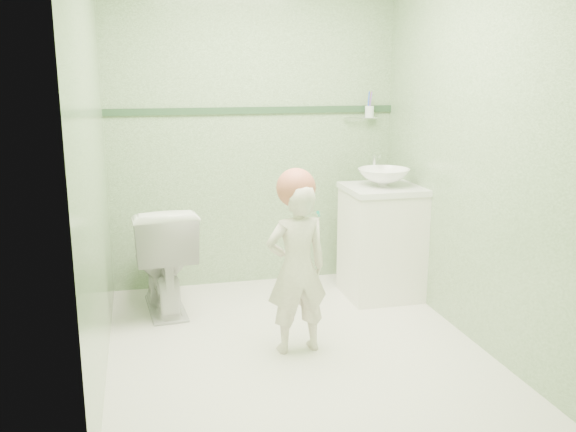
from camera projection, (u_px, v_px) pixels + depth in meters
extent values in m
plane|color=silver|center=(294.00, 345.00, 3.80)|extent=(2.50, 2.50, 0.00)
cube|color=#81A172|center=(254.00, 130.00, 4.71)|extent=(2.20, 0.04, 2.40)
cube|color=#81A172|center=(375.00, 190.00, 2.34)|extent=(2.20, 0.04, 2.40)
cube|color=#81A172|center=(92.00, 156.00, 3.27)|extent=(0.04, 2.50, 2.40)
cube|color=#81A172|center=(469.00, 145.00, 3.77)|extent=(0.04, 2.50, 2.40)
cube|color=#2A482E|center=(254.00, 110.00, 4.66)|extent=(2.20, 0.02, 0.05)
cube|color=white|center=(381.00, 244.00, 4.56)|extent=(0.52, 0.50, 0.80)
cube|color=white|center=(383.00, 189.00, 4.47)|extent=(0.54, 0.52, 0.04)
imported|color=white|center=(384.00, 177.00, 4.45)|extent=(0.37, 0.37, 0.13)
cylinder|color=silver|center=(374.00, 166.00, 4.62)|extent=(0.03, 0.03, 0.18)
cylinder|color=silver|center=(377.00, 156.00, 4.56)|extent=(0.02, 0.12, 0.02)
cylinder|color=silver|center=(361.00, 118.00, 4.83)|extent=(0.26, 0.02, 0.02)
cylinder|color=silver|center=(369.00, 112.00, 4.82)|extent=(0.07, 0.07, 0.09)
cylinder|color=blue|center=(368.00, 103.00, 4.79)|extent=(0.01, 0.01, 0.17)
cylinder|color=#E05341|center=(370.00, 103.00, 4.81)|extent=(0.01, 0.01, 0.17)
cylinder|color=#8258C4|center=(370.00, 103.00, 4.79)|extent=(0.01, 0.01, 0.17)
imported|color=white|center=(163.00, 257.00, 4.30)|extent=(0.48, 0.77, 0.76)
imported|color=beige|center=(297.00, 269.00, 3.62)|extent=(0.40, 0.28, 1.02)
sphere|color=#BC634B|center=(296.00, 188.00, 3.54)|extent=(0.23, 0.23, 0.23)
cylinder|color=#179C85|center=(318.00, 214.00, 3.45)|extent=(0.06, 0.14, 0.06)
cube|color=white|center=(305.00, 206.00, 3.47)|extent=(0.03, 0.03, 0.02)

